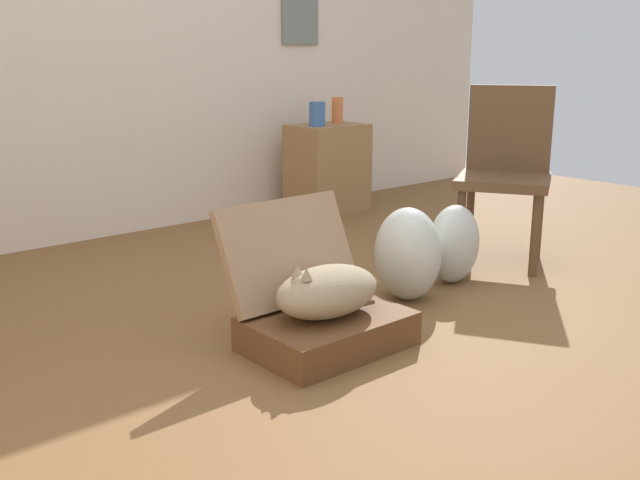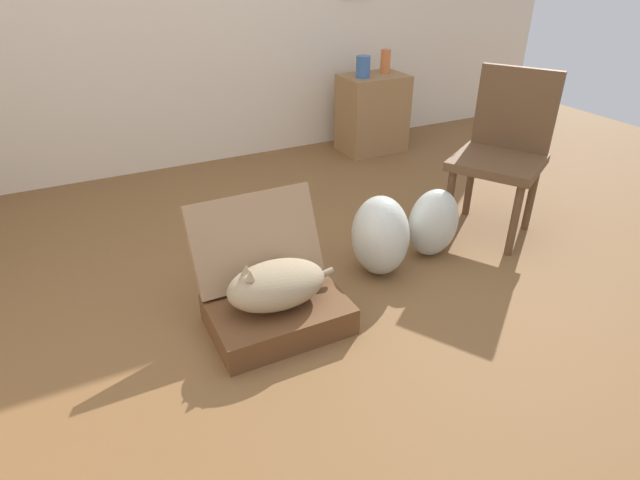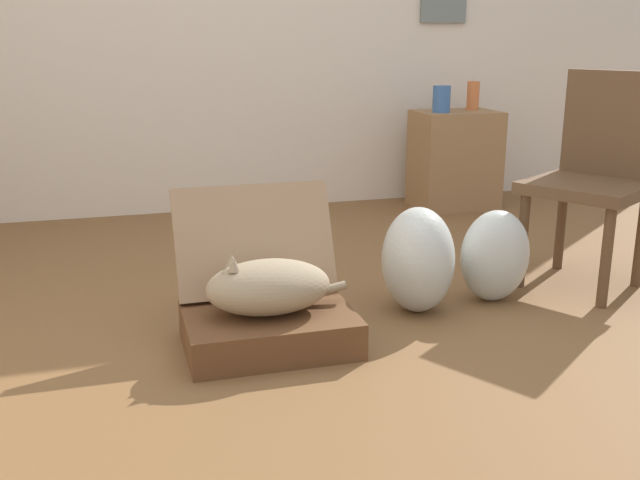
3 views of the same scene
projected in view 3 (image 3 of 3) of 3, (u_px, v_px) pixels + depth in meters
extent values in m
plane|color=brown|center=(376.00, 337.00, 2.69)|extent=(7.68, 7.68, 0.00)
cube|color=brown|center=(269.00, 330.00, 2.59)|extent=(0.59, 0.42, 0.13)
cube|color=#9B7756|center=(255.00, 240.00, 2.73)|extent=(0.59, 0.21, 0.40)
ellipsoid|color=#998466|center=(268.00, 287.00, 2.55)|extent=(0.44, 0.28, 0.19)
sphere|color=#998466|center=(234.00, 280.00, 2.51)|extent=(0.10, 0.10, 0.10)
cone|color=#998466|center=(235.00, 265.00, 2.46)|extent=(0.05, 0.05, 0.05)
cone|color=#998466|center=(232.00, 260.00, 2.51)|extent=(0.05, 0.05, 0.05)
cylinder|color=#998466|center=(320.00, 292.00, 2.65)|extent=(0.20, 0.03, 0.07)
ellipsoid|color=silver|center=(418.00, 260.00, 2.90)|extent=(0.29, 0.32, 0.43)
ellipsoid|color=silver|center=(495.00, 256.00, 3.02)|extent=(0.30, 0.21, 0.39)
cube|color=olive|center=(455.00, 160.00, 4.64)|extent=(0.51, 0.37, 0.62)
cylinder|color=#38609E|center=(441.00, 99.00, 4.47)|extent=(0.11, 0.11, 0.16)
cylinder|color=#CC6B38|center=(473.00, 96.00, 4.61)|extent=(0.08, 0.08, 0.18)
cylinder|color=brown|center=(523.00, 241.00, 3.18)|extent=(0.04, 0.04, 0.42)
cylinder|color=brown|center=(606.00, 258.00, 2.93)|extent=(0.04, 0.04, 0.42)
cylinder|color=brown|center=(561.00, 225.00, 3.43)|extent=(0.04, 0.04, 0.42)
cube|color=brown|center=(587.00, 187.00, 3.12)|extent=(0.63, 0.63, 0.05)
cube|color=brown|center=(613.00, 124.00, 3.19)|extent=(0.26, 0.40, 0.46)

